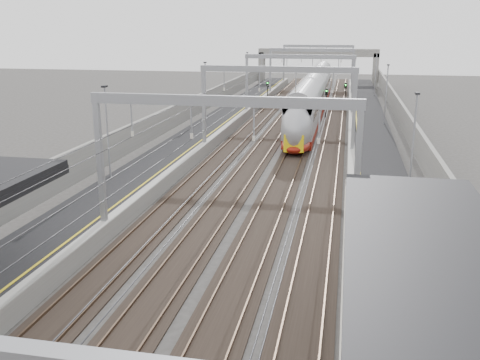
% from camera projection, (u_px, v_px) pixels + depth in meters
% --- Properties ---
extents(platform_left, '(4.00, 120.00, 1.00)m').
position_uv_depth(platform_left, '(195.00, 140.00, 49.75)').
color(platform_left, black).
rests_on(platform_left, ground).
extents(platform_right, '(4.00, 120.00, 1.00)m').
position_uv_depth(platform_right, '(371.00, 148.00, 46.74)').
color(platform_right, black).
rests_on(platform_right, ground).
extents(tracks, '(11.40, 140.00, 0.20)m').
position_uv_depth(tracks, '(280.00, 149.00, 48.37)').
color(tracks, black).
rests_on(tracks, ground).
extents(overhead_line, '(13.00, 140.00, 6.60)m').
position_uv_depth(overhead_line, '(290.00, 75.00, 52.93)').
color(overhead_line, gray).
rests_on(overhead_line, platform_left).
extents(overbridge, '(22.00, 2.20, 6.90)m').
position_uv_depth(overbridge, '(318.00, 57.00, 98.79)').
color(overbridge, slate).
rests_on(overbridge, ground).
extents(wall_left, '(0.30, 120.00, 3.20)m').
position_uv_depth(wall_left, '(162.00, 128.00, 50.05)').
color(wall_left, slate).
rests_on(wall_left, ground).
extents(wall_right, '(0.30, 120.00, 3.20)m').
position_uv_depth(wall_right, '(411.00, 137.00, 45.83)').
color(wall_right, slate).
rests_on(wall_right, ground).
extents(train, '(2.67, 48.58, 4.22)m').
position_uv_depth(train, '(312.00, 100.00, 65.67)').
color(train, maroon).
rests_on(train, ground).
extents(signal_green, '(0.32, 0.32, 3.48)m').
position_uv_depth(signal_green, '(268.00, 89.00, 74.05)').
color(signal_green, black).
rests_on(signal_green, ground).
extents(signal_red_near, '(0.32, 0.32, 3.48)m').
position_uv_depth(signal_red_near, '(326.00, 98.00, 64.93)').
color(signal_red_near, black).
rests_on(signal_red_near, ground).
extents(signal_red_far, '(0.32, 0.32, 3.48)m').
position_uv_depth(signal_red_far, '(345.00, 91.00, 71.86)').
color(signal_red_far, black).
rests_on(signal_red_far, ground).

